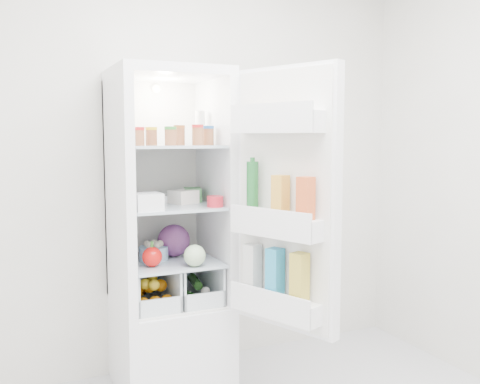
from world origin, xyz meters
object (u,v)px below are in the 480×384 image
fridge_door (283,206)px  mushroom_bowl (154,253)px  refrigerator (167,271)px  red_cabbage (174,240)px

fridge_door → mushroom_bowl: bearing=18.6°
mushroom_bowl → fridge_door: (0.50, -0.58, 0.31)m
refrigerator → mushroom_bowl: bearing=-159.5°
red_cabbage → fridge_door: bearing=-59.3°
red_cabbage → fridge_door: 0.77m
refrigerator → mushroom_bowl: refrigerator is taller
fridge_door → refrigerator: bearing=11.8°
refrigerator → fridge_door: size_ratio=1.38×
red_cabbage → mushroom_bowl: bearing=-162.7°
mushroom_bowl → fridge_door: fridge_door is taller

